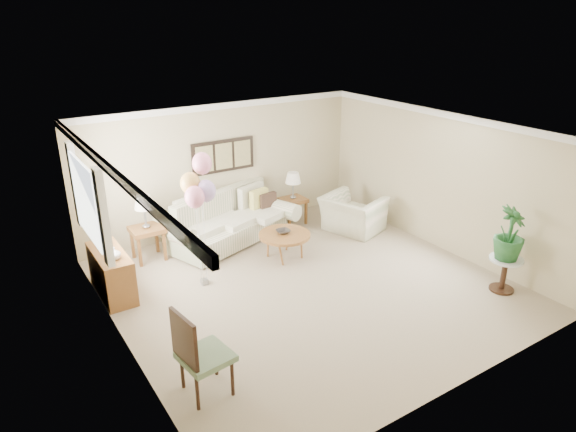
% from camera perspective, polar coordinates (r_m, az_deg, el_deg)
% --- Properties ---
extents(ground_plane, '(6.00, 6.00, 0.00)m').
position_cam_1_polar(ground_plane, '(8.60, 2.19, -7.77)').
color(ground_plane, tan).
extents(room_shell, '(6.04, 6.04, 2.60)m').
position_cam_1_polar(room_shell, '(7.94, 1.32, 2.55)').
color(room_shell, '#C4BA93').
rests_on(room_shell, ground).
extents(wall_art_triptych, '(1.35, 0.06, 0.65)m').
position_cam_1_polar(wall_art_triptych, '(10.40, -7.19, 6.64)').
color(wall_art_triptych, black).
rests_on(wall_art_triptych, ground).
extents(sofa, '(2.90, 1.68, 0.96)m').
position_cam_1_polar(sofa, '(10.11, -6.68, -0.80)').
color(sofa, '#EFE0C3').
rests_on(sofa, ground).
extents(end_table_left, '(0.58, 0.52, 0.63)m').
position_cam_1_polar(end_table_left, '(9.60, -15.39, -1.80)').
color(end_table_left, brown).
rests_on(end_table_left, ground).
extents(end_table_right, '(0.52, 0.47, 0.57)m').
position_cam_1_polar(end_table_right, '(10.86, 0.55, 1.52)').
color(end_table_right, brown).
rests_on(end_table_right, ground).
extents(lamp_left, '(0.35, 0.35, 0.61)m').
position_cam_1_polar(lamp_left, '(9.39, -15.73, 1.37)').
color(lamp_left, gray).
rests_on(lamp_left, end_table_left).
extents(lamp_right, '(0.32, 0.32, 0.57)m').
position_cam_1_polar(lamp_right, '(10.69, 0.56, 4.17)').
color(lamp_right, gray).
rests_on(lamp_right, end_table_right).
extents(coffee_table, '(0.95, 0.95, 0.48)m').
position_cam_1_polar(coffee_table, '(9.35, -0.38, -2.18)').
color(coffee_table, '#935F32').
rests_on(coffee_table, ground).
extents(decor_bowl, '(0.28, 0.28, 0.06)m').
position_cam_1_polar(decor_bowl, '(9.34, -0.54, -1.73)').
color(decor_bowl, '#2C2724').
rests_on(decor_bowl, coffee_table).
extents(armchair, '(1.29, 1.39, 0.74)m').
position_cam_1_polar(armchair, '(10.61, 7.19, 0.24)').
color(armchair, '#EFE0C3').
rests_on(armchair, ground).
extents(side_table, '(0.53, 0.53, 0.58)m').
position_cam_1_polar(side_table, '(8.98, 22.99, -5.16)').
color(side_table, silver).
rests_on(side_table, ground).
extents(potted_plant, '(0.58, 0.58, 0.87)m').
position_cam_1_polar(potted_plant, '(8.74, 23.43, -1.83)').
color(potted_plant, '#1B4F22').
rests_on(potted_plant, side_table).
extents(accent_chair, '(0.62, 0.62, 1.14)m').
position_cam_1_polar(accent_chair, '(6.20, -9.90, -14.72)').
color(accent_chair, gray).
rests_on(accent_chair, ground).
extents(credenza, '(0.46, 1.20, 0.74)m').
position_cam_1_polar(credenza, '(8.67, -19.00, -6.04)').
color(credenza, brown).
rests_on(credenza, ground).
extents(vase_white, '(0.23, 0.23, 0.19)m').
position_cam_1_polar(vase_white, '(8.21, -18.74, -3.94)').
color(vase_white, white).
rests_on(vase_white, credenza).
extents(vase_sage, '(0.20, 0.20, 0.18)m').
position_cam_1_polar(vase_sage, '(8.71, -19.70, -2.62)').
color(vase_sage, '#A6B79C').
rests_on(vase_sage, credenza).
extents(balloon_cluster, '(0.58, 0.57, 2.21)m').
position_cam_1_polar(balloon_cluster, '(8.07, -9.94, 3.47)').
color(balloon_cluster, gray).
rests_on(balloon_cluster, ground).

